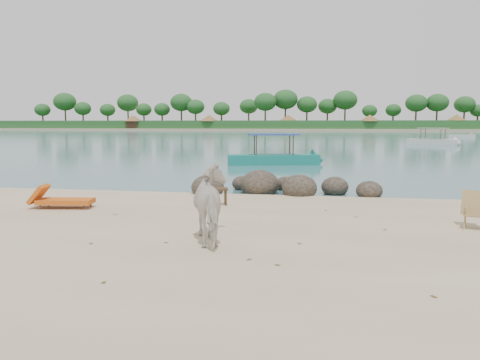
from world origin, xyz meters
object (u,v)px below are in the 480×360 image
object	(u,v)px
boulders	(276,187)
side_table	(217,198)
boat_near	(273,139)
deck_chair	(476,212)
cow	(215,205)
lounge_chair	(66,199)

from	to	relation	value
boulders	side_table	size ratio (longest dim) A/B	10.33
side_table	boat_near	world-z (taller)	boat_near
deck_chair	side_table	bearing A→B (deg)	-176.56
boat_near	boulders	bearing A→B (deg)	-97.61
boulders	cow	bearing A→B (deg)	-94.72
boulders	lounge_chair	bearing A→B (deg)	-143.84
deck_chair	boat_near	bearing A→B (deg)	131.19
cow	side_table	distance (m)	4.20
lounge_chair	boat_near	bearing A→B (deg)	66.32
lounge_chair	boat_near	distance (m)	16.34
cow	side_table	bearing A→B (deg)	-101.25
boulders	boat_near	distance (m)	11.80
boulders	boat_near	world-z (taller)	boat_near
deck_chair	boat_near	world-z (taller)	boat_near
lounge_chair	deck_chair	bearing A→B (deg)	-12.79
lounge_chair	boat_near	size ratio (longest dim) A/B	0.31
boulders	side_table	distance (m)	3.24
lounge_chair	deck_chair	world-z (taller)	deck_chair
side_table	lounge_chair	distance (m)	4.28
lounge_chair	deck_chair	distance (m)	10.60
cow	side_table	xyz separation A→B (m)	(-0.87, 4.08, -0.52)
side_table	deck_chair	size ratio (longest dim) A/B	0.74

